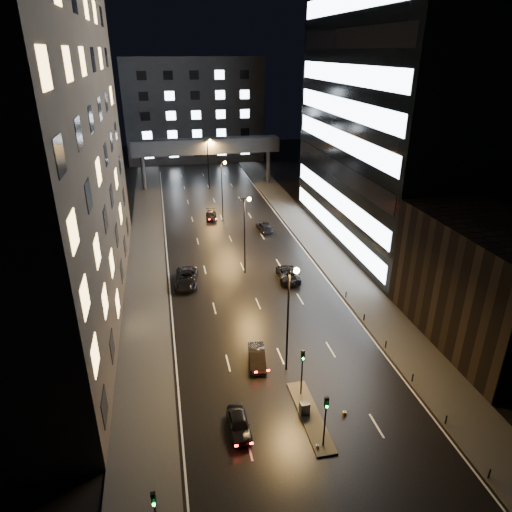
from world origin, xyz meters
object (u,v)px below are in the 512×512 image
at_px(car_away_d, 211,215).
at_px(car_toward_a, 288,273).
at_px(car_away_a, 239,424).
at_px(car_toward_b, 264,227).
at_px(utility_cabinet, 305,408).
at_px(car_away_c, 186,278).
at_px(car_away_b, 257,357).

distance_m(car_away_d, car_toward_a, 25.14).
xyz_separation_m(car_away_a, car_toward_b, (11.28, 40.53, 0.03)).
height_order(car_toward_a, utility_cabinet, car_toward_a).
relative_size(car_away_d, car_toward_a, 0.83).
bearing_deg(car_away_d, car_toward_b, -38.62).
relative_size(car_away_a, utility_cabinet, 3.61).
bearing_deg(car_away_c, car_away_d, 83.09).
bearing_deg(utility_cabinet, car_away_c, 103.64).
xyz_separation_m(car_away_d, utility_cabinet, (1.68, -47.23, 0.05)).
distance_m(car_away_b, car_toward_b, 33.89).
bearing_deg(car_toward_a, car_away_b, 69.22).
bearing_deg(car_away_c, utility_cabinet, -65.44).
bearing_deg(car_away_d, utility_cabinet, -83.27).
relative_size(car_toward_a, utility_cabinet, 4.95).
relative_size(car_away_c, car_away_d, 1.33).
bearing_deg(utility_cabinet, car_toward_a, 73.94).
bearing_deg(car_toward_b, utility_cabinet, 79.62).
bearing_deg(car_toward_a, utility_cabinet, 81.70).
height_order(car_away_c, utility_cabinet, car_away_c).
relative_size(car_away_b, car_toward_b, 0.87).
relative_size(car_away_a, car_away_c, 0.66).
distance_m(car_away_b, car_away_c, 17.85).
xyz_separation_m(car_away_c, utility_cabinet, (7.52, -24.22, -0.13)).
bearing_deg(car_away_a, car_away_c, 95.08).
xyz_separation_m(car_away_c, car_toward_a, (12.60, -1.21, -0.07)).
height_order(car_away_a, car_away_b, car_away_b).
bearing_deg(car_toward_b, car_away_c, 47.65).
distance_m(car_away_a, car_away_c, 24.82).
xyz_separation_m(car_toward_b, utility_cabinet, (-5.95, -40.03, -0.01)).
distance_m(car_away_c, car_toward_a, 12.66).
bearing_deg(utility_cabinet, car_toward_b, 77.94).
distance_m(car_away_b, car_toward_a, 17.49).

